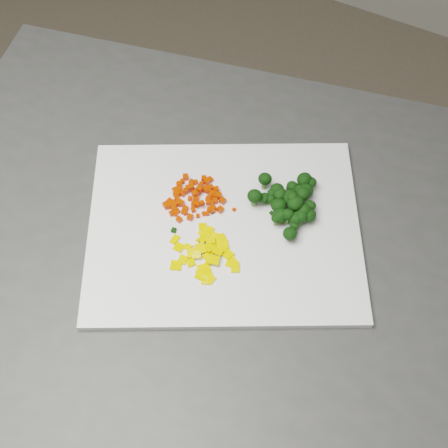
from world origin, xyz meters
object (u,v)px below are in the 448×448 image
at_px(cutting_board, 224,229).
at_px(pepper_pile, 203,252).
at_px(carrot_pile, 194,195).
at_px(broccoli_pile, 287,200).
at_px(counter_block, 245,361).

relative_size(cutting_board, pepper_pile, 3.88).
height_order(cutting_board, pepper_pile, pepper_pile).
xyz_separation_m(cutting_board, carrot_pile, (-0.06, 0.02, 0.02)).
relative_size(cutting_board, broccoli_pile, 3.75).
bearing_deg(carrot_pile, cutting_board, -19.99).
height_order(carrot_pile, broccoli_pile, broccoli_pile).
bearing_deg(pepper_pile, counter_block, 20.28).
height_order(carrot_pile, pepper_pile, carrot_pile).
bearing_deg(broccoli_pile, pepper_pile, -121.00).
bearing_deg(pepper_pile, cutting_board, 82.74).
bearing_deg(counter_block, carrot_pile, 157.95).
xyz_separation_m(cutting_board, pepper_pile, (-0.01, -0.06, 0.01)).
bearing_deg(broccoli_pile, carrot_pile, -159.62).
height_order(counter_block, pepper_pile, pepper_pile).
distance_m(cutting_board, carrot_pile, 0.07).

